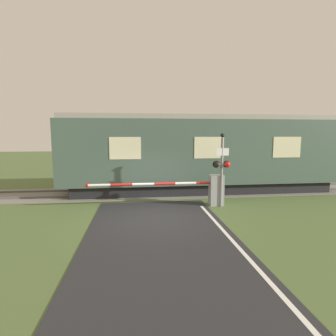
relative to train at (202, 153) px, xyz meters
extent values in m
plane|color=#4C6033|center=(-2.80, -3.99, -2.09)|extent=(80.00, 80.00, 0.00)
cube|color=slate|center=(-2.80, 0.00, -2.08)|extent=(36.00, 3.20, 0.03)
cube|color=#595451|center=(-2.80, -0.72, -2.01)|extent=(36.00, 0.08, 0.10)
cube|color=#595451|center=(-2.80, 0.72, -2.01)|extent=(36.00, 0.08, 0.10)
cube|color=black|center=(0.00, 0.00, -1.79)|extent=(13.45, 2.41, 0.60)
cube|color=#42564C|center=(0.00, 0.00, 0.13)|extent=(14.62, 2.84, 3.25)
cube|color=gray|center=(0.00, 0.00, 1.88)|extent=(14.33, 2.61, 0.24)
cube|color=beige|center=(4.02, -1.43, 0.38)|extent=(1.46, 0.02, 1.04)
cube|color=beige|center=(0.00, -1.43, 0.38)|extent=(1.46, 0.02, 1.04)
cube|color=beige|center=(-4.02, -1.43, 0.38)|extent=(1.46, 0.02, 1.04)
cube|color=gray|center=(-0.03, -2.84, -1.42)|extent=(0.60, 0.44, 1.35)
cylinder|color=gray|center=(-0.03, -2.84, -1.08)|extent=(0.16, 0.16, 0.18)
cylinder|color=red|center=(-0.49, -2.84, -1.08)|extent=(0.91, 0.11, 0.11)
cylinder|color=white|center=(-1.40, -2.84, -1.08)|extent=(0.91, 0.11, 0.11)
cylinder|color=red|center=(-2.32, -2.84, -1.08)|extent=(0.91, 0.11, 0.11)
cylinder|color=white|center=(-3.23, -2.84, -1.08)|extent=(0.91, 0.11, 0.11)
cylinder|color=red|center=(-4.15, -2.84, -1.08)|extent=(0.91, 0.11, 0.11)
cylinder|color=white|center=(-5.06, -2.84, -1.08)|extent=(0.91, 0.11, 0.11)
cylinder|color=red|center=(-5.52, -2.84, -1.08)|extent=(0.20, 0.02, 0.20)
cylinder|color=gray|center=(0.11, -3.06, -0.61)|extent=(0.11, 0.11, 2.98)
cube|color=gray|center=(0.11, -3.06, -0.25)|extent=(0.58, 0.07, 0.07)
sphere|color=black|center=(-0.12, -3.11, -0.25)|extent=(0.24, 0.24, 0.24)
sphere|color=red|center=(0.34, -3.11, -0.25)|extent=(0.24, 0.24, 0.24)
cylinder|color=black|center=(-0.12, -3.00, -0.25)|extent=(0.30, 0.06, 0.30)
cylinder|color=black|center=(0.34, -3.00, -0.25)|extent=(0.30, 0.06, 0.30)
cube|color=white|center=(0.11, -3.10, 0.29)|extent=(0.56, 0.02, 0.31)
sphere|color=black|center=(0.11, -3.06, 0.98)|extent=(0.18, 0.18, 0.18)
camera|label=1|loc=(-3.48, -13.80, 1.03)|focal=28.00mm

